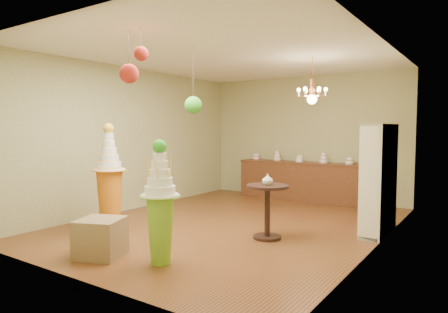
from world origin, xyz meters
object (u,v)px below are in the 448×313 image
Objects in this scene: pedestal_orange at (110,191)px; round_table at (267,204)px; sideboard at (299,180)px; pedestal_green at (160,213)px.

pedestal_orange reaches higher than round_table.
round_table is at bearing -74.36° from sideboard.
pedestal_orange is (-1.79, 0.69, 0.03)m from pedestal_green.
sideboard is at bearing 105.64° from round_table.
round_table is at bearing 72.19° from pedestal_green.
pedestal_green is at bearing -85.70° from sideboard.
pedestal_green is 1.89m from round_table.
round_table is (2.36, 1.11, -0.14)m from pedestal_orange.
pedestal_orange is 2.61m from round_table.
pedestal_orange reaches higher than sideboard.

